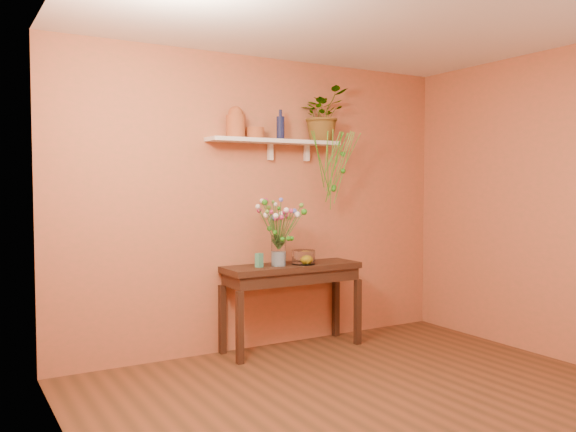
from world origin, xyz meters
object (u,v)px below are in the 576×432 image
Objects in this scene: bouquet at (279,217)px; glass_bowl at (303,258)px; sideboard at (292,277)px; spider_plant at (322,115)px; terracotta_jug at (236,123)px; blue_bottle at (280,127)px; glass_vase at (279,253)px.

bouquet reaches higher than glass_bowl.
spider_plant is at bearing 16.11° from sideboard.
bouquet is 2.38× the size of glass_bowl.
spider_plant is (0.92, 0.01, 0.12)m from terracotta_jug.
blue_bottle reaches higher than sideboard.
terracotta_jug is 0.54× the size of bouquet.
glass_bowl is at bearing -15.02° from terracotta_jug.
bouquet is 0.46m from glass_bowl.
sideboard is at bearing 150.95° from glass_bowl.
bouquet is (0.35, -0.16, -0.83)m from terracotta_jug.
glass_vase is at bearing -164.84° from spider_plant.
bouquet is at bearing -123.05° from blue_bottle.
bouquet reaches higher than sideboard.
bouquet is at bearing -71.53° from glass_vase.
glass_vase is (-0.16, -0.04, 0.23)m from sideboard.
terracotta_jug is 0.92m from bouquet.
glass_bowl is (0.26, -0.02, -0.06)m from glass_vase.
blue_bottle is at bearing 56.95° from bouquet.
sideboard is 1.38m from blue_bottle.
blue_bottle is at bearing 130.86° from sideboard.
blue_bottle is 0.53× the size of spider_plant.
glass_bowl is (0.61, -0.16, -1.22)m from terracotta_jug.
sideboard is 2.52× the size of spider_plant.
glass_bowl is (0.25, -0.00, -0.39)m from bouquet.
terracotta_jug reaches higher than bouquet.
glass_vase is (0.35, -0.15, -1.16)m from terracotta_jug.
terracotta_jug is at bearing 164.98° from glass_bowl.
blue_bottle is (0.44, -0.03, -0.02)m from terracotta_jug.
terracotta_jug is 1.22m from glass_vase.
sideboard is at bearing 16.65° from bouquet.
blue_bottle is 0.97× the size of glass_vase.
glass_bowl is at bearing -0.98° from bouquet.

